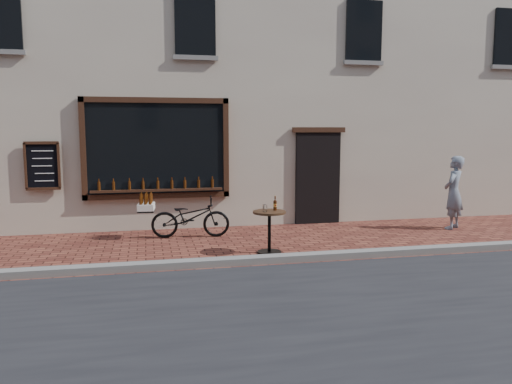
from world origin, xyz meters
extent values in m
plane|color=#52221A|center=(0.00, 0.00, 0.00)|extent=(90.00, 90.00, 0.00)
cube|color=slate|center=(0.00, 0.20, 0.06)|extent=(90.00, 0.25, 0.12)
cube|color=beige|center=(0.00, 6.50, 5.00)|extent=(28.00, 6.00, 10.00)
cube|color=black|center=(-1.90, 3.45, 1.85)|extent=(3.00, 0.06, 2.00)
cube|color=black|center=(-1.90, 3.43, 2.91)|extent=(3.24, 0.10, 0.12)
cube|color=black|center=(-1.90, 3.43, 0.79)|extent=(3.24, 0.10, 0.12)
cube|color=black|center=(-3.46, 3.43, 1.85)|extent=(0.12, 0.10, 2.24)
cube|color=black|center=(-0.34, 3.43, 1.85)|extent=(0.12, 0.10, 2.24)
cube|color=black|center=(-1.90, 3.38, 0.92)|extent=(2.90, 0.16, 0.05)
cube|color=black|center=(1.90, 3.46, 1.10)|extent=(1.10, 0.10, 2.20)
cube|color=black|center=(1.90, 3.43, 2.26)|extent=(1.30, 0.10, 0.12)
cube|color=black|center=(-4.30, 3.44, 1.50)|extent=(0.62, 0.04, 0.92)
cylinder|color=#3D1C07|center=(-3.15, 3.38, 1.04)|extent=(0.06, 0.06, 0.19)
cylinder|color=#3D1C07|center=(-2.84, 3.38, 1.04)|extent=(0.06, 0.06, 0.19)
cylinder|color=#3D1C07|center=(-2.52, 3.38, 1.04)|extent=(0.06, 0.06, 0.19)
cylinder|color=#3D1C07|center=(-2.21, 3.38, 1.04)|extent=(0.06, 0.06, 0.19)
cylinder|color=#3D1C07|center=(-1.90, 3.38, 1.04)|extent=(0.06, 0.06, 0.19)
cylinder|color=#3D1C07|center=(-1.59, 3.38, 1.04)|extent=(0.06, 0.06, 0.19)
cylinder|color=#3D1C07|center=(-1.27, 3.38, 1.04)|extent=(0.06, 0.06, 0.19)
cylinder|color=#3D1C07|center=(-0.96, 3.38, 1.04)|extent=(0.06, 0.06, 0.19)
cylinder|color=#3D1C07|center=(-0.65, 3.38, 1.04)|extent=(0.06, 0.06, 0.19)
cube|color=black|center=(-1.00, 3.46, 4.60)|extent=(0.90, 0.06, 1.40)
cube|color=black|center=(3.00, 3.46, 4.60)|extent=(0.90, 0.06, 1.40)
cube|color=black|center=(7.00, 3.46, 4.60)|extent=(0.90, 0.06, 1.40)
imported|color=black|center=(-1.25, 2.51, 0.43)|extent=(1.69, 0.73, 0.86)
cube|color=black|center=(-2.16, 2.60, 0.59)|extent=(0.37, 0.49, 0.03)
cube|color=white|center=(-2.16, 2.60, 0.67)|extent=(0.37, 0.51, 0.13)
cylinder|color=#3D1C07|center=(-2.08, 2.42, 0.83)|extent=(0.05, 0.05, 0.18)
cylinder|color=#3D1C07|center=(-2.17, 2.43, 0.83)|extent=(0.05, 0.05, 0.18)
cylinder|color=#3D1C07|center=(-2.27, 2.44, 0.83)|extent=(0.05, 0.05, 0.18)
cylinder|color=#3D1C07|center=(-2.07, 2.54, 0.83)|extent=(0.05, 0.05, 0.18)
cylinder|color=#3D1C07|center=(-2.16, 2.55, 0.83)|extent=(0.05, 0.05, 0.18)
cylinder|color=#3D1C07|center=(-2.26, 2.56, 0.83)|extent=(0.05, 0.05, 0.18)
cylinder|color=#3D1C07|center=(-2.06, 2.65, 0.83)|extent=(0.05, 0.05, 0.18)
cylinder|color=#3D1C07|center=(-2.15, 2.66, 0.83)|extent=(0.05, 0.05, 0.18)
cylinder|color=#3D1C07|center=(-2.25, 2.67, 0.83)|extent=(0.05, 0.05, 0.18)
cylinder|color=#3D1C07|center=(-2.05, 2.77, 0.83)|extent=(0.05, 0.05, 0.18)
cylinder|color=#3D1C07|center=(-2.14, 2.78, 0.83)|extent=(0.05, 0.05, 0.18)
cylinder|color=black|center=(0.05, 0.85, 0.02)|extent=(0.45, 0.45, 0.03)
cylinder|color=black|center=(0.05, 0.85, 0.39)|extent=(0.06, 0.06, 0.71)
cylinder|color=black|center=(0.05, 0.85, 0.77)|extent=(0.61, 0.61, 0.04)
cylinder|color=gold|center=(0.17, 0.91, 0.88)|extent=(0.06, 0.06, 0.06)
cylinder|color=white|center=(-0.05, 0.78, 0.85)|extent=(0.08, 0.08, 0.13)
imported|color=slate|center=(4.72, 2.15, 0.84)|extent=(0.73, 0.69, 1.68)
camera|label=1|loc=(-2.13, -7.91, 2.28)|focal=35.00mm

